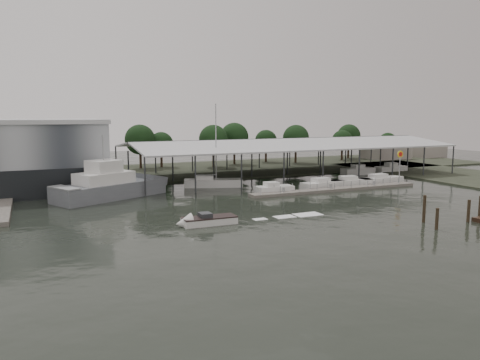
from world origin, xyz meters
name	(u,v)px	position (x,y,z in m)	size (l,w,h in m)	color
ground	(281,212)	(0.00, 0.00, 0.00)	(200.00, 200.00, 0.00)	black
land_strip_far	(176,171)	(0.00, 42.00, 0.10)	(140.00, 30.00, 0.30)	#3D4332
land_strip_east	(478,179)	(45.00, 10.00, 0.10)	(20.00, 60.00, 0.30)	#3D4332
storage_warehouse	(16,155)	(-28.00, 29.94, 5.29)	(24.50, 20.50, 10.50)	#A5ABAF
covered_boat_shed	(288,142)	(17.00, 28.00, 6.13)	(58.24, 24.00, 6.96)	silver
floating_dock	(336,189)	(15.00, 10.00, 0.20)	(28.00, 2.00, 1.40)	slate
shell_fuel_sign	(400,161)	(27.00, 9.99, 3.93)	(1.10, 0.18, 5.55)	#94989A
distant_commercial_buildings	(398,152)	(59.03, 44.69, 1.84)	(22.00, 8.00, 4.00)	gray
grey_trawler	(111,186)	(-16.40, 17.56, 1.58)	(16.39, 11.46, 8.84)	slate
white_sailboat	(212,183)	(-0.45, 21.00, 0.65)	(9.34, 5.47, 13.03)	silver
speedboat_underway	(204,221)	(-10.28, -2.39, 0.39)	(17.30, 2.50, 2.00)	silver
moored_cruiser_0	(274,189)	(5.46, 11.79, 0.61)	(5.54, 2.43, 1.70)	silver
moored_cruiser_1	(323,184)	(14.39, 12.57, 0.61)	(7.74, 3.15, 1.70)	silver
moored_cruiser_2	(350,182)	(19.59, 12.72, 0.61)	(7.74, 3.25, 1.70)	silver
moored_cruiser_3	(380,180)	(25.57, 12.74, 0.61)	(8.76, 3.20, 1.70)	silver
mooring_pilings	(469,218)	(13.54, -14.20, 0.95)	(8.36, 8.96, 3.47)	#382B1C
horizon_tree_line	(259,139)	(21.10, 47.69, 5.70)	(67.30, 10.59, 9.42)	#2F2015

